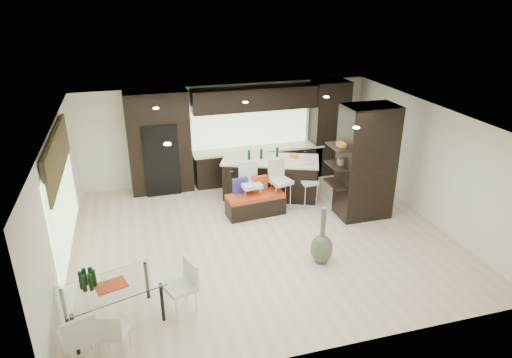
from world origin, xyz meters
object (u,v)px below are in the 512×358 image
object	(u,v)px
stool_mid	(281,190)
chair_far	(79,339)
dining_table	(114,305)
chair_end	(181,291)
kitchen_island	(270,177)
stool_right	(309,189)
stool_left	(251,194)
chair_near	(113,334)
bench	(255,204)
floor_vase	(322,236)

from	to	relation	value
stool_mid	chair_far	world-z (taller)	stool_mid
dining_table	chair_end	xyz separation A→B (m)	(1.08, 0.00, 0.06)
kitchen_island	stool_right	xyz separation A→B (m)	(0.75, -0.82, -0.08)
stool_left	chair_end	size ratio (longest dim) A/B	1.21
chair_end	stool_right	bearing A→B (deg)	-68.70
stool_right	chair_near	distance (m)	6.13
chair_near	chair_end	size ratio (longest dim) A/B	0.93
dining_table	bench	bearing A→B (deg)	26.53
stool_mid	floor_vase	world-z (taller)	floor_vase
stool_left	floor_vase	world-z (taller)	floor_vase
dining_table	stool_left	bearing A→B (deg)	28.11
kitchen_island	stool_right	world-z (taller)	kitchen_island
kitchen_island	bench	world-z (taller)	kitchen_island
stool_left	chair_near	size ratio (longest dim) A/B	1.29
dining_table	chair_near	xyz separation A→B (m)	(0.00, -0.73, 0.03)
kitchen_island	stool_mid	bearing A→B (deg)	-68.07
floor_vase	chair_near	xyz separation A→B (m)	(-3.96, -1.49, -0.21)
stool_right	chair_far	world-z (taller)	stool_right
kitchen_island	stool_right	size ratio (longest dim) A/B	2.81
bench	chair_far	bearing A→B (deg)	-139.54
chair_near	chair_far	bearing A→B (deg)	-160.46
stool_right	chair_end	world-z (taller)	stool_right
stool_left	dining_table	bearing A→B (deg)	-139.18
stool_mid	chair_end	bearing A→B (deg)	-147.69
kitchen_island	dining_table	size ratio (longest dim) A/B	1.60
bench	chair_near	size ratio (longest dim) A/B	1.74
kitchen_island	chair_end	size ratio (longest dim) A/B	2.86
floor_vase	chair_near	distance (m)	4.24
stool_mid	dining_table	size ratio (longest dim) A/B	0.67
chair_end	dining_table	bearing A→B (deg)	69.33
bench	dining_table	world-z (taller)	dining_table
kitchen_island	stool_left	bearing A→B (deg)	-109.40
stool_mid	chair_far	xyz separation A→B (m)	(-4.41, -3.95, -0.08)
floor_vase	dining_table	distance (m)	4.04
chair_near	dining_table	bearing A→B (deg)	107.41
floor_vase	chair_far	distance (m)	4.70
dining_table	chair_far	distance (m)	0.89
stool_left	bench	distance (m)	0.28
floor_vase	chair_near	size ratio (longest dim) A/B	1.51
stool_right	chair_near	bearing A→B (deg)	-140.95
stool_mid	chair_end	size ratio (longest dim) A/B	1.20
chair_near	chair_far	world-z (taller)	chair_far
stool_mid	kitchen_island	bearing A→B (deg)	73.94
kitchen_island	dining_table	bearing A→B (deg)	-112.12
dining_table	chair_far	world-z (taller)	chair_far
dining_table	chair_near	bearing A→B (deg)	-107.15
stool_left	chair_near	xyz separation A→B (m)	(-3.17, -3.93, -0.12)
dining_table	chair_end	distance (m)	1.08
floor_vase	dining_table	bearing A→B (deg)	-169.13
stool_left	chair_far	bearing A→B (deg)	-137.21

